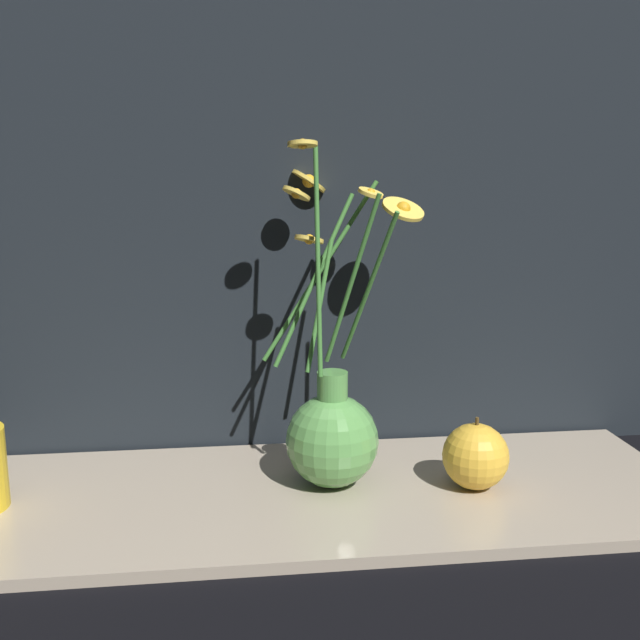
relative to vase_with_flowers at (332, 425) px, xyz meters
The scene contains 4 objects.
ground_plane 0.08m from the vase_with_flowers, 141.99° to the right, with size 6.00×6.00×0.00m, color black.
shelf 0.08m from the vase_with_flowers, 141.99° to the right, with size 0.83×0.29×0.01m.
vase_with_flowers is the anchor object (origin of this frame).
orange_fruit 0.16m from the vase_with_flowers, 11.14° to the right, with size 0.07×0.07×0.08m.
Camera 1 is at (-0.08, -0.72, 0.34)m, focal length 40.00 mm.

